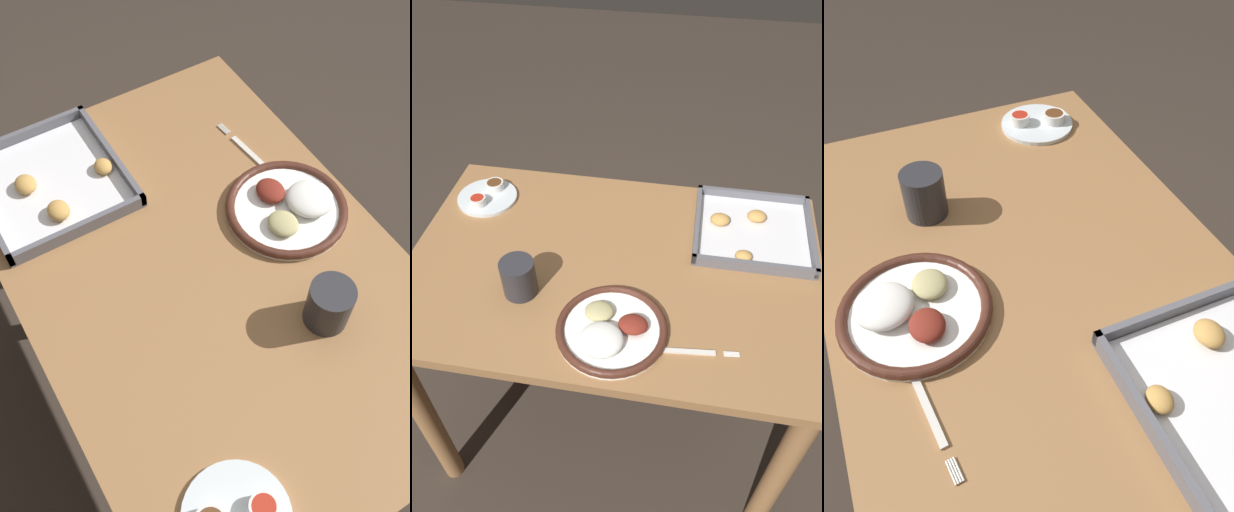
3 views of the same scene
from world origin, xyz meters
The scene contains 7 objects.
ground_plane centered at (0.00, 0.00, 0.00)m, with size 8.00×8.00×0.00m, color #382D26.
dining_table centered at (0.00, 0.00, 0.63)m, with size 1.08×0.72×0.76m.
dinner_plate centered at (0.03, -0.22, 0.78)m, with size 0.26×0.26×0.05m.
fork centered at (0.22, -0.24, 0.77)m, with size 0.20×0.03×0.00m.
saucer_plate centered at (-0.42, 0.20, 0.78)m, with size 0.17×0.17×0.03m.
baking_tray centered at (0.35, 0.18, 0.78)m, with size 0.32×0.31×0.04m.
drinking_cup centered at (-0.21, -0.13, 0.81)m, with size 0.08×0.08×0.10m.
Camera 3 is at (0.57, -0.24, 1.44)m, focal length 35.00 mm.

